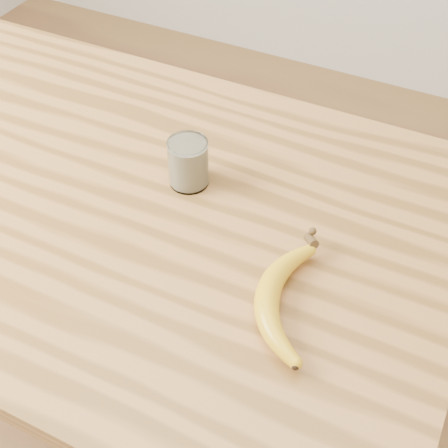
% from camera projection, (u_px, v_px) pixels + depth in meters
% --- Properties ---
extents(table, '(1.20, 0.80, 0.90)m').
position_uv_depth(table, '(121.00, 244.00, 1.15)').
color(table, '#A87138').
rests_on(table, ground).
extents(smoothie_glass, '(0.07, 0.07, 0.09)m').
position_uv_depth(smoothie_glass, '(188.00, 163.00, 1.05)').
color(smoothie_glass, white).
rests_on(smoothie_glass, table).
extents(banana, '(0.19, 0.32, 0.04)m').
position_uv_depth(banana, '(267.00, 296.00, 0.88)').
color(banana, gold).
rests_on(banana, table).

